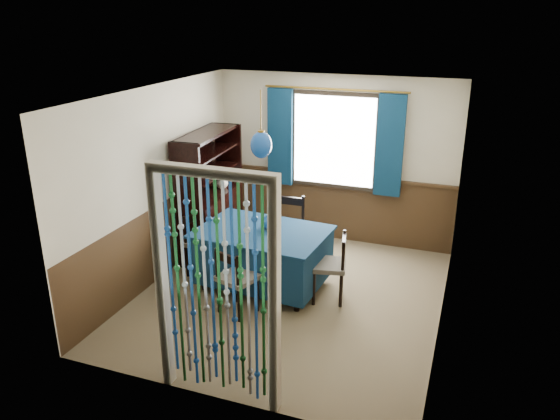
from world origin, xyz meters
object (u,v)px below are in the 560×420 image
at_px(dining_table, 263,254).
at_px(pendant_lamp, 261,145).
at_px(chair_left, 202,242).
at_px(bowl_shelf, 206,174).
at_px(vase_table, 270,220).
at_px(chair_far, 285,230).
at_px(vase_sideboard, 222,181).
at_px(sideboard, 210,211).
at_px(chair_right, 331,266).
at_px(chair_near, 236,279).

xyz_separation_m(dining_table, pendant_lamp, (0.00, 0.00, 1.42)).
relative_size(chair_left, bowl_shelf, 4.05).
height_order(pendant_lamp, vase_table, pendant_lamp).
distance_m(chair_far, chair_left, 1.15).
bearing_deg(vase_sideboard, vase_table, -40.02).
relative_size(dining_table, chair_left, 1.96).
height_order(chair_far, vase_table, vase_table).
height_order(dining_table, chair_left, chair_left).
height_order(dining_table, pendant_lamp, pendant_lamp).
bearing_deg(vase_sideboard, sideboard, -101.50).
relative_size(chair_far, vase_table, 4.72).
relative_size(chair_far, sideboard, 0.55).
relative_size(dining_table, chair_right, 1.96).
bearing_deg(vase_table, chair_far, 91.01).
relative_size(chair_near, pendant_lamp, 1.03).
bearing_deg(chair_right, chair_far, 36.59).
bearing_deg(vase_sideboard, dining_table, -45.09).
bearing_deg(chair_right, vase_table, 67.40).
relative_size(sideboard, bowl_shelf, 8.41).
xyz_separation_m(dining_table, vase_table, (0.06, 0.12, 0.43)).
height_order(sideboard, bowl_shelf, sideboard).
bearing_deg(bowl_shelf, vase_sideboard, 90.00).
height_order(chair_near, chair_left, chair_left).
bearing_deg(dining_table, pendant_lamp, 30.74).
xyz_separation_m(chair_far, chair_right, (0.85, -0.75, -0.06)).
relative_size(chair_right, vase_table, 4.16).
bearing_deg(chair_far, bowl_shelf, 6.17).
bearing_deg(sideboard, dining_table, -37.88).
xyz_separation_m(sideboard, pendant_lamp, (1.13, -0.78, 1.25)).
distance_m(dining_table, bowl_shelf, 1.45).
bearing_deg(bowl_shelf, chair_right, -17.35).
bearing_deg(chair_left, chair_far, 132.08).
distance_m(pendant_lamp, vase_sideboard, 1.75).
bearing_deg(vase_table, sideboard, 151.24).
xyz_separation_m(chair_near, sideboard, (-1.09, 1.49, 0.17)).
distance_m(dining_table, chair_near, 0.72).
distance_m(chair_left, sideboard, 0.77).
bearing_deg(sideboard, chair_near, -57.35).
bearing_deg(chair_left, chair_near, 54.38).
bearing_deg(dining_table, bowl_shelf, 155.53).
xyz_separation_m(chair_far, sideboard, (-1.18, 0.06, 0.10)).
xyz_separation_m(chair_far, vase_sideboard, (-1.12, 0.35, 0.48)).
xyz_separation_m(pendant_lamp, vase_table, (0.06, 0.12, -0.99)).
distance_m(chair_near, chair_right, 1.17).
bearing_deg(bowl_shelf, chair_left, -70.86).
relative_size(chair_far, chair_left, 1.14).
height_order(chair_far, chair_right, chair_far).
distance_m(pendant_lamp, bowl_shelf, 1.37).
height_order(chair_near, vase_sideboard, vase_sideboard).
xyz_separation_m(sideboard, bowl_shelf, (0.06, -0.19, 0.62)).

